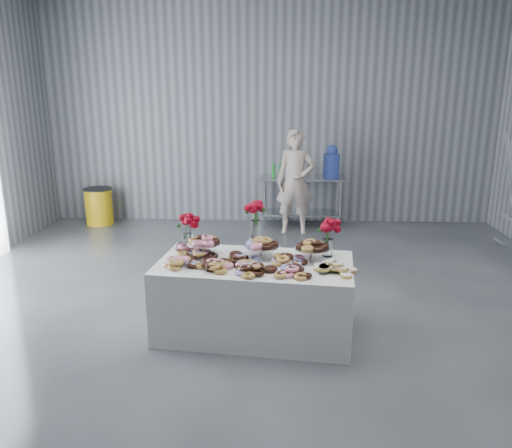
% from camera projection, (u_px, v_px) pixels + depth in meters
% --- Properties ---
extents(ground, '(9.00, 9.00, 0.00)m').
position_uv_depth(ground, '(262.00, 335.00, 5.02)').
color(ground, '#33363B').
rests_on(ground, ground).
extents(room_walls, '(8.04, 9.04, 4.02)m').
position_uv_depth(room_walls, '(232.00, 60.00, 4.40)').
color(room_walls, gray).
rests_on(room_walls, ground).
extents(display_table, '(2.00, 1.21, 0.75)m').
position_uv_depth(display_table, '(255.00, 297.00, 4.99)').
color(display_table, white).
rests_on(display_table, ground).
extents(prep_table, '(1.50, 0.60, 0.90)m').
position_uv_depth(prep_table, '(302.00, 192.00, 8.78)').
color(prep_table, silver).
rests_on(prep_table, ground).
extents(donut_mounds, '(1.88, 1.00, 0.09)m').
position_uv_depth(donut_mounds, '(255.00, 259.00, 4.83)').
color(donut_mounds, '#B88F43').
rests_on(donut_mounds, display_table).
extents(cake_stand_left, '(0.36, 0.36, 0.17)m').
position_uv_depth(cake_stand_left, '(204.00, 241.00, 5.08)').
color(cake_stand_left, silver).
rests_on(cake_stand_left, display_table).
extents(cake_stand_mid, '(0.36, 0.36, 0.17)m').
position_uv_depth(cake_stand_mid, '(262.00, 244.00, 4.99)').
color(cake_stand_mid, silver).
rests_on(cake_stand_mid, display_table).
extents(cake_stand_right, '(0.36, 0.36, 0.17)m').
position_uv_depth(cake_stand_right, '(312.00, 247.00, 4.92)').
color(cake_stand_right, silver).
rests_on(cake_stand_right, display_table).
extents(danish_pile, '(0.48, 0.48, 0.11)m').
position_uv_depth(danish_pile, '(332.00, 266.00, 4.62)').
color(danish_pile, white).
rests_on(danish_pile, display_table).
extents(bouquet_left, '(0.26, 0.26, 0.42)m').
position_uv_depth(bouquet_left, '(187.00, 223.00, 5.17)').
color(bouquet_left, white).
rests_on(bouquet_left, display_table).
extents(bouquet_right, '(0.26, 0.26, 0.42)m').
position_uv_depth(bouquet_right, '(329.00, 228.00, 4.99)').
color(bouquet_right, white).
rests_on(bouquet_right, display_table).
extents(bouquet_center, '(0.26, 0.26, 0.57)m').
position_uv_depth(bouquet_center, '(256.00, 216.00, 5.13)').
color(bouquet_center, silver).
rests_on(bouquet_center, display_table).
extents(water_jug, '(0.28, 0.28, 0.55)m').
position_uv_depth(water_jug, '(331.00, 163.00, 8.62)').
color(water_jug, blue).
rests_on(water_jug, prep_table).
extents(drink_bottles, '(0.54, 0.08, 0.27)m').
position_uv_depth(drink_bottles, '(284.00, 170.00, 8.58)').
color(drink_bottles, '#268C33').
rests_on(drink_bottles, prep_table).
extents(person, '(0.66, 0.46, 1.75)m').
position_uv_depth(person, '(296.00, 182.00, 8.35)').
color(person, '#CC8C93').
rests_on(person, ground).
extents(trash_barrel, '(0.51, 0.51, 0.66)m').
position_uv_depth(trash_barrel, '(99.00, 206.00, 9.01)').
color(trash_barrel, gold).
rests_on(trash_barrel, ground).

